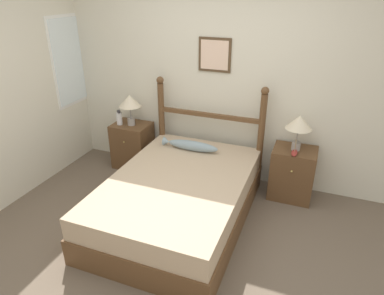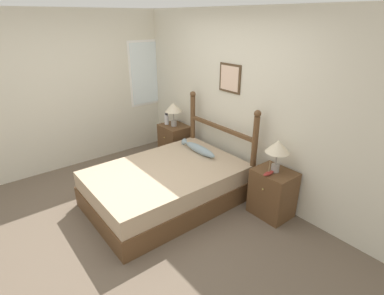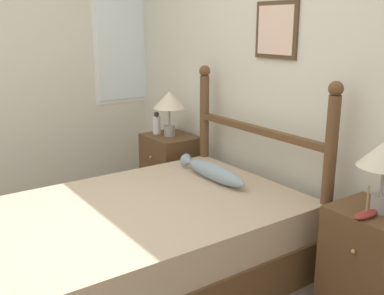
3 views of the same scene
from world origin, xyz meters
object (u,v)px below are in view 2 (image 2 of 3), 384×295
object	(u,v)px
nightstand_right	(273,193)
model_boat	(269,173)
fish_pillow	(199,149)
bottle	(167,119)
bed	(167,185)
table_lamp_left	(173,108)
nightstand_left	(174,142)
table_lamp_right	(278,148)

from	to	relation	value
nightstand_right	model_boat	bearing A→B (deg)	-91.02
nightstand_right	fish_pillow	world-z (taller)	fish_pillow
bottle	model_boat	size ratio (longest dim) A/B	1.15
model_boat	bottle	bearing A→B (deg)	178.28
bed	model_boat	bearing A→B (deg)	35.62
table_lamp_left	nightstand_right	bearing A→B (deg)	0.41
table_lamp_left	fish_pillow	size ratio (longest dim) A/B	0.59
bed	nightstand_left	world-z (taller)	nightstand_left
nightstand_left	fish_pillow	size ratio (longest dim) A/B	0.89
model_boat	bed	bearing A→B (deg)	-144.38
table_lamp_right	model_boat	size ratio (longest dim) A/B	2.28
bed	nightstand_left	size ratio (longest dim) A/B	3.28
fish_pillow	nightstand_left	bearing A→B (deg)	166.41
bed	bottle	distance (m)	1.58
model_boat	fish_pillow	size ratio (longest dim) A/B	0.26
table_lamp_left	table_lamp_right	bearing A→B (deg)	0.23
table_lamp_left	model_boat	size ratio (longest dim) A/B	2.28
nightstand_right	table_lamp_right	world-z (taller)	table_lamp_right
nightstand_right	table_lamp_left	xyz separation A→B (m)	(-2.18, -0.02, 0.64)
table_lamp_left	model_boat	world-z (taller)	table_lamp_left
table_lamp_left	fish_pillow	world-z (taller)	table_lamp_left
table_lamp_left	bed	bearing A→B (deg)	-39.78
table_lamp_left	bottle	xyz separation A→B (m)	(-0.16, -0.05, -0.23)
nightstand_left	bottle	world-z (taller)	bottle
nightstand_right	bottle	world-z (taller)	bottle
nightstand_left	table_lamp_left	xyz separation A→B (m)	(0.02, -0.02, 0.64)
bed	table_lamp_right	xyz separation A→B (m)	(1.10, 0.91, 0.70)
table_lamp_left	table_lamp_right	size ratio (longest dim) A/B	1.00
nightstand_left	model_boat	distance (m)	2.23
table_lamp_left	bottle	distance (m)	0.28
model_boat	fish_pillow	world-z (taller)	model_boat
bed	nightstand_right	distance (m)	1.43
bottle	table_lamp_left	bearing A→B (deg)	15.93
table_lamp_left	bottle	size ratio (longest dim) A/B	1.98
bed	model_boat	size ratio (longest dim) A/B	11.26
nightstand_left	nightstand_right	size ratio (longest dim) A/B	1.00
bed	nightstand_right	bearing A→B (deg)	39.82
table_lamp_right	fish_pillow	distance (m)	1.30
table_lamp_right	bed	bearing A→B (deg)	-140.32
nightstand_right	bottle	distance (m)	2.38
bed	nightstand_right	world-z (taller)	nightstand_right
bottle	fish_pillow	bearing A→B (deg)	-8.92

